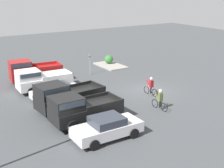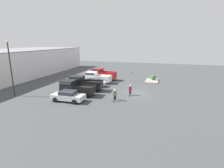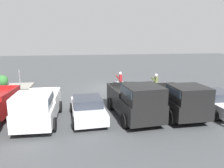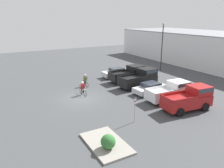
# 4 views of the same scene
# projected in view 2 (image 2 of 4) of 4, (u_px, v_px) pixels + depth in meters

# --- Properties ---
(ground_plane) EXTENTS (80.00, 80.00, 0.00)m
(ground_plane) POSITION_uv_depth(u_px,v_px,m) (135.00, 94.00, 26.77)
(ground_plane) COLOR #424447
(sedan_0) EXTENTS (2.05, 4.45, 1.44)m
(sedan_0) POSITION_uv_depth(u_px,v_px,m) (68.00, 96.00, 23.30)
(sedan_0) COLOR silver
(sedan_0) RESTS_ON ground_plane
(pickup_truck_0) EXTENTS (2.35, 5.00, 2.19)m
(pickup_truck_0) POSITION_uv_depth(u_px,v_px,m) (75.00, 87.00, 25.93)
(pickup_truck_0) COLOR black
(pickup_truck_0) RESTS_ON ground_plane
(pickup_truck_1) EXTENTS (2.66, 5.40, 2.31)m
(pickup_truck_1) POSITION_uv_depth(u_px,v_px,m) (84.00, 83.00, 28.47)
(pickup_truck_1) COLOR black
(pickup_truck_1) RESTS_ON ground_plane
(sedan_1) EXTENTS (2.20, 4.44, 1.32)m
(sedan_1) POSITION_uv_depth(u_px,v_px,m) (93.00, 83.00, 31.10)
(sedan_1) COLOR silver
(sedan_1) RESTS_ON ground_plane
(pickup_truck_2) EXTENTS (2.34, 4.97, 2.05)m
(pickup_truck_2) POSITION_uv_depth(u_px,v_px,m) (96.00, 77.00, 33.76)
(pickup_truck_2) COLOR white
(pickup_truck_2) RESTS_ON ground_plane
(pickup_truck_3) EXTENTS (2.56, 5.11, 2.32)m
(pickup_truck_3) POSITION_uv_depth(u_px,v_px,m) (102.00, 74.00, 36.31)
(pickup_truck_3) COLOR maroon
(pickup_truck_3) RESTS_ON ground_plane
(cyclist_0) EXTENTS (1.77, 0.47, 1.66)m
(cyclist_0) POSITION_uv_depth(u_px,v_px,m) (130.00, 90.00, 25.82)
(cyclist_0) COLOR black
(cyclist_0) RESTS_ON ground_plane
(cyclist_1) EXTENTS (1.73, 0.47, 1.67)m
(cyclist_1) POSITION_uv_depth(u_px,v_px,m) (115.00, 95.00, 23.44)
(cyclist_1) COLOR black
(cyclist_1) RESTS_ON ground_plane
(fire_lane_sign) EXTENTS (0.09, 0.30, 2.26)m
(fire_lane_sign) POSITION_uv_depth(u_px,v_px,m) (132.00, 75.00, 34.20)
(fire_lane_sign) COLOR #9E9EA3
(fire_lane_sign) RESTS_ON ground_plane
(lamppost) EXTENTS (0.36, 0.36, 7.93)m
(lamppost) POSITION_uv_depth(u_px,v_px,m) (10.00, 65.00, 24.65)
(lamppost) COLOR #2D2823
(lamppost) RESTS_ON ground_plane
(curb_island) EXTENTS (4.19, 2.48, 0.15)m
(curb_island) POSITION_uv_depth(u_px,v_px,m) (152.00, 81.00, 35.25)
(curb_island) COLOR gray
(curb_island) RESTS_ON ground_plane
(shrub) EXTENTS (1.03, 1.03, 1.03)m
(shrub) POSITION_uv_depth(u_px,v_px,m) (153.00, 77.00, 35.73)
(shrub) COLOR #337033
(shrub) RESTS_ON curb_island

